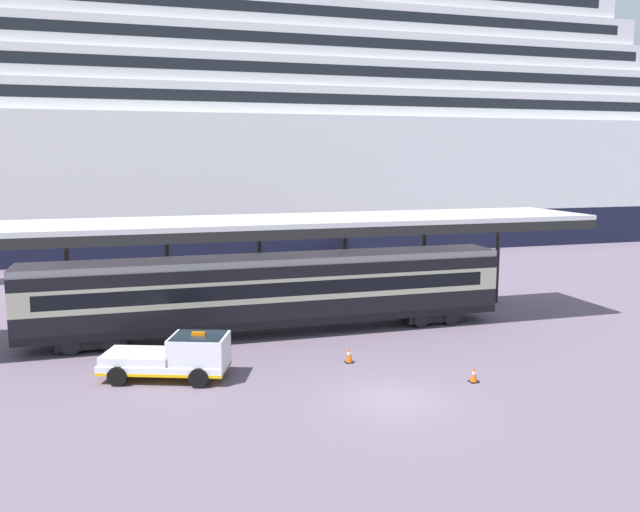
{
  "coord_description": "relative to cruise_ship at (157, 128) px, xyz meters",
  "views": [
    {
      "loc": [
        -9.28,
        -21.77,
        9.13
      ],
      "look_at": [
        -0.73,
        7.34,
        4.5
      ],
      "focal_mm": 36.23,
      "sensor_mm": 36.0,
      "label": 1
    }
  ],
  "objects": [
    {
      "name": "platform_canopy",
      "position": [
        3.88,
        -38.63,
        -6.52
      ],
      "size": [
        35.54,
        6.13,
        5.99
      ],
      "color": "silver",
      "rests_on": "ground"
    },
    {
      "name": "traffic_cone_mid",
      "position": [
        10.27,
        -48.73,
        -11.88
      ],
      "size": [
        0.36,
        0.36,
        0.68
      ],
      "color": "black",
      "rests_on": "ground"
    },
    {
      "name": "cruise_ship",
      "position": [
        0.0,
        0.0,
        0.0
      ],
      "size": [
        124.16,
        27.57,
        34.9
      ],
      "color": "black",
      "rests_on": "ground"
    },
    {
      "name": "service_truck",
      "position": [
        -1.38,
        -44.87,
        -11.22
      ],
      "size": [
        5.58,
        3.67,
        2.02
      ],
      "color": "white",
      "rests_on": "ground"
    },
    {
      "name": "train_carriage",
      "position": [
        3.88,
        -39.1,
        -9.9
      ],
      "size": [
        24.75,
        2.81,
        4.11
      ],
      "color": "black",
      "rests_on": "ground"
    },
    {
      "name": "ground_plane",
      "position": [
        6.32,
        -49.57,
        -12.21
      ],
      "size": [
        400.0,
        400.0,
        0.0
      ],
      "primitive_type": "plane",
      "color": "slate"
    },
    {
      "name": "traffic_cone_near",
      "position": [
        6.18,
        -44.86,
        -11.85
      ],
      "size": [
        0.36,
        0.36,
        0.74
      ],
      "color": "black",
      "rests_on": "ground"
    }
  ]
}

